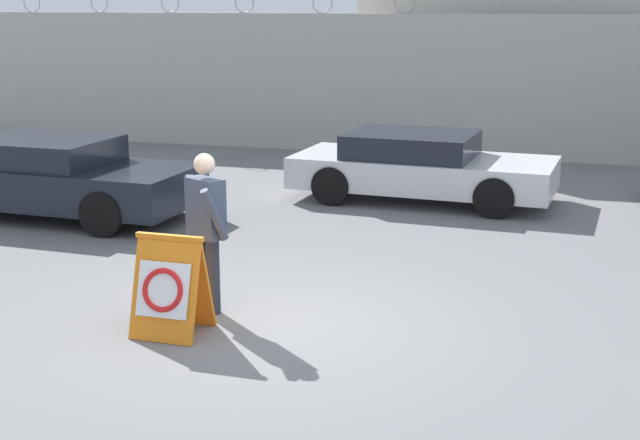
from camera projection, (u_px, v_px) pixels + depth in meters
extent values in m
plane|color=slate|center=(279.00, 327.00, 9.37)|extent=(90.00, 90.00, 0.00)
cube|color=#ADA8A0|center=(445.00, 86.00, 19.39)|extent=(36.00, 0.30, 3.07)
torus|color=gray|center=(32.00, 3.00, 21.76)|extent=(0.47, 0.03, 0.47)
torus|color=gray|center=(99.00, 3.00, 21.25)|extent=(0.47, 0.03, 0.47)
torus|color=gray|center=(170.00, 3.00, 20.75)|extent=(0.47, 0.03, 0.47)
torus|color=gray|center=(244.00, 3.00, 20.24)|extent=(0.47, 0.03, 0.47)
torus|color=gray|center=(322.00, 3.00, 19.73)|extent=(0.47, 0.03, 0.47)
torus|color=gray|center=(405.00, 3.00, 19.22)|extent=(0.47, 0.03, 0.47)
torus|color=gray|center=(491.00, 3.00, 18.71)|extent=(0.47, 0.03, 0.47)
torus|color=gray|center=(583.00, 3.00, 18.21)|extent=(0.47, 0.03, 0.47)
cube|color=beige|center=(520.00, 21.00, 22.35)|extent=(6.93, 6.13, 5.71)
cube|color=orange|center=(165.00, 291.00, 8.97)|extent=(0.70, 0.35, 1.01)
cube|color=orange|center=(178.00, 282.00, 9.25)|extent=(0.70, 0.35, 1.01)
cube|color=orange|center=(170.00, 237.00, 8.98)|extent=(0.74, 0.07, 0.05)
cube|color=white|center=(163.00, 290.00, 8.93)|extent=(0.56, 0.19, 0.54)
torus|color=red|center=(163.00, 290.00, 8.92)|extent=(0.45, 0.19, 0.45)
cylinder|color=#232838|center=(203.00, 273.00, 9.82)|extent=(0.15, 0.15, 0.85)
cylinder|color=#232838|center=(213.00, 276.00, 9.70)|extent=(0.15, 0.15, 0.85)
cube|color=#384256|center=(206.00, 208.00, 9.58)|extent=(0.49, 0.40, 0.65)
sphere|color=beige|center=(204.00, 164.00, 9.47)|extent=(0.23, 0.23, 0.23)
cylinder|color=#384256|center=(190.00, 203.00, 9.76)|extent=(0.09, 0.09, 0.62)
cylinder|color=#384256|center=(215.00, 215.00, 9.33)|extent=(0.24, 0.35, 0.60)
cylinder|color=black|center=(161.00, 190.00, 14.49)|extent=(0.69, 0.23, 0.68)
cylinder|color=black|center=(102.00, 214.00, 12.89)|extent=(0.69, 0.23, 0.68)
cylinder|color=black|center=(18.00, 180.00, 15.36)|extent=(0.69, 0.23, 0.68)
cube|color=black|center=(56.00, 183.00, 14.08)|extent=(4.55, 2.05, 0.60)
cube|color=black|center=(41.00, 151.00, 14.03)|extent=(2.22, 1.76, 0.40)
cylinder|color=black|center=(511.00, 177.00, 15.62)|extent=(0.67, 0.24, 0.65)
cylinder|color=black|center=(494.00, 198.00, 14.00)|extent=(0.67, 0.24, 0.65)
cylinder|color=black|center=(363.00, 168.00, 16.52)|extent=(0.67, 0.24, 0.65)
cylinder|color=black|center=(331.00, 186.00, 14.91)|extent=(0.67, 0.24, 0.65)
cube|color=silver|center=(423.00, 172.00, 15.22)|extent=(4.50, 2.17, 0.52)
cube|color=black|center=(412.00, 144.00, 15.18)|extent=(2.21, 1.83, 0.41)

